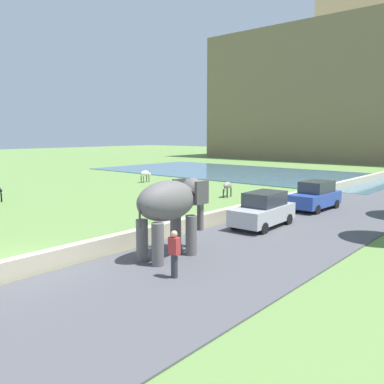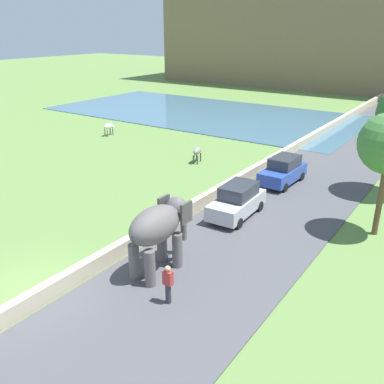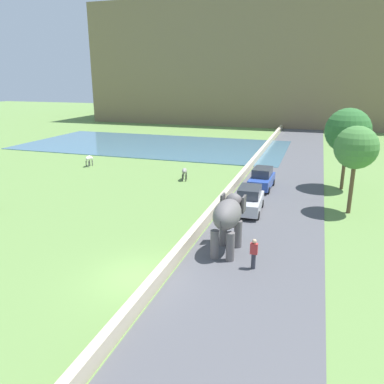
% 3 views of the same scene
% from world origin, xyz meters
% --- Properties ---
extents(ground_plane, '(220.00, 220.00, 0.00)m').
position_xyz_m(ground_plane, '(0.00, 0.00, 0.00)').
color(ground_plane, '#608442').
extents(road_surface, '(7.00, 120.00, 0.06)m').
position_xyz_m(road_surface, '(5.00, 20.00, 0.03)').
color(road_surface, '#4C4C51').
rests_on(road_surface, ground).
extents(barrier_wall, '(0.40, 110.00, 0.71)m').
position_xyz_m(barrier_wall, '(1.20, 18.00, 0.36)').
color(barrier_wall, beige).
rests_on(barrier_wall, ground).
extents(lake, '(36.00, 18.00, 0.08)m').
position_xyz_m(lake, '(-14.00, 34.10, 0.04)').
color(lake, '#426B84').
rests_on(lake, ground).
extents(elephant, '(1.46, 3.47, 2.99)m').
position_xyz_m(elephant, '(3.43, 4.08, 2.04)').
color(elephant, '#605B5B').
rests_on(elephant, ground).
extents(person_beside_elephant, '(0.36, 0.22, 1.63)m').
position_xyz_m(person_beside_elephant, '(5.11, 2.46, 0.87)').
color(person_beside_elephant, '#33333D').
rests_on(person_beside_elephant, ground).
extents(car_blue, '(1.91, 4.06, 1.80)m').
position_xyz_m(car_blue, '(3.43, 16.91, 0.90)').
color(car_blue, '#2D4CA8').
rests_on(car_blue, ground).
extents(car_silver, '(1.91, 4.06, 1.80)m').
position_xyz_m(car_silver, '(3.42, 10.75, 0.90)').
color(car_silver, '#B7B7BC').
rests_on(car_silver, ground).
extents(cow_white, '(0.53, 1.41, 1.15)m').
position_xyz_m(cow_white, '(-15.27, 19.91, 0.84)').
color(cow_white, silver).
rests_on(cow_white, ground).
extents(cow_grey, '(0.71, 1.42, 1.15)m').
position_xyz_m(cow_grey, '(-3.75, 17.60, 0.84)').
color(cow_grey, gray).
rests_on(cow_grey, ground).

